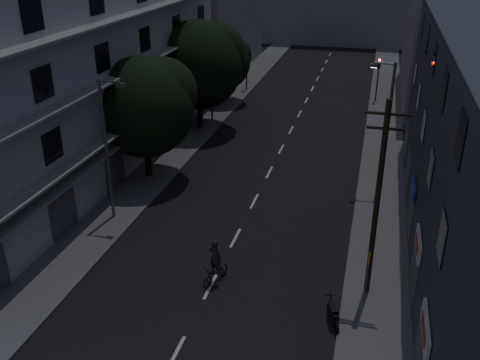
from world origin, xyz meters
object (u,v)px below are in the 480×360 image
at_px(utility_pole, 378,198).
at_px(bus_stop_sign, 368,269).
at_px(motorcycle, 333,314).
at_px(cyclist, 216,268).

bearing_deg(utility_pole, bus_stop_sign, -94.72).
bearing_deg(motorcycle, cyclist, 145.11).
distance_m(utility_pole, cyclist, 8.06).
bearing_deg(bus_stop_sign, motorcycle, -128.13).
distance_m(utility_pole, motorcycle, 5.19).
bearing_deg(utility_pole, cyclist, -173.14).
distance_m(motorcycle, cyclist, 5.84).
xyz_separation_m(utility_pole, bus_stop_sign, (-0.07, -0.87, -2.98)).
height_order(bus_stop_sign, cyclist, bus_stop_sign).
bearing_deg(cyclist, bus_stop_sign, 20.76).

